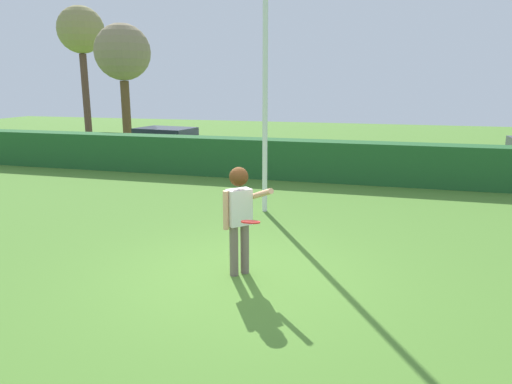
{
  "coord_description": "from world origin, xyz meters",
  "views": [
    {
      "loc": [
        2.15,
        -6.76,
        3.06
      ],
      "look_at": [
        -0.05,
        1.12,
        1.15
      ],
      "focal_mm": 33.15,
      "sensor_mm": 36.0,
      "label": 1
    }
  ],
  "objects_px": {
    "parked_car_white": "(166,142)",
    "willow_tree": "(81,32)",
    "frisbee": "(251,222)",
    "lamppost": "(265,54)",
    "person": "(239,209)",
    "maple_tree": "(123,54)"
  },
  "relations": [
    {
      "from": "parked_car_white",
      "to": "person",
      "type": "bearing_deg",
      "value": -58.57
    },
    {
      "from": "maple_tree",
      "to": "parked_car_white",
      "type": "bearing_deg",
      "value": -39.47
    },
    {
      "from": "lamppost",
      "to": "maple_tree",
      "type": "bearing_deg",
      "value": 134.17
    },
    {
      "from": "person",
      "to": "lamppost",
      "type": "relative_size",
      "value": 0.26
    },
    {
      "from": "person",
      "to": "frisbee",
      "type": "bearing_deg",
      "value": -60.12
    },
    {
      "from": "frisbee",
      "to": "lamppost",
      "type": "distance_m",
      "value": 5.28
    },
    {
      "from": "lamppost",
      "to": "frisbee",
      "type": "bearing_deg",
      "value": -77.99
    },
    {
      "from": "parked_car_white",
      "to": "willow_tree",
      "type": "distance_m",
      "value": 10.82
    },
    {
      "from": "maple_tree",
      "to": "frisbee",
      "type": "bearing_deg",
      "value": -53.88
    },
    {
      "from": "lamppost",
      "to": "maple_tree",
      "type": "height_order",
      "value": "lamppost"
    },
    {
      "from": "lamppost",
      "to": "willow_tree",
      "type": "distance_m",
      "value": 18.64
    },
    {
      "from": "frisbee",
      "to": "lamppost",
      "type": "height_order",
      "value": "lamppost"
    },
    {
      "from": "person",
      "to": "willow_tree",
      "type": "distance_m",
      "value": 22.2
    },
    {
      "from": "frisbee",
      "to": "willow_tree",
      "type": "distance_m",
      "value": 22.92
    },
    {
      "from": "person",
      "to": "maple_tree",
      "type": "bearing_deg",
      "value": 126.4
    },
    {
      "from": "lamppost",
      "to": "willow_tree",
      "type": "bearing_deg",
      "value": 137.16
    },
    {
      "from": "person",
      "to": "parked_car_white",
      "type": "bearing_deg",
      "value": 121.43
    },
    {
      "from": "frisbee",
      "to": "willow_tree",
      "type": "height_order",
      "value": "willow_tree"
    },
    {
      "from": "person",
      "to": "maple_tree",
      "type": "xyz_separation_m",
      "value": [
        -9.95,
        13.5,
        3.24
      ]
    },
    {
      "from": "parked_car_white",
      "to": "frisbee",
      "type": "bearing_deg",
      "value": -58.66
    },
    {
      "from": "lamppost",
      "to": "parked_car_white",
      "type": "height_order",
      "value": "lamppost"
    },
    {
      "from": "maple_tree",
      "to": "willow_tree",
      "type": "bearing_deg",
      "value": 144.96
    }
  ]
}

